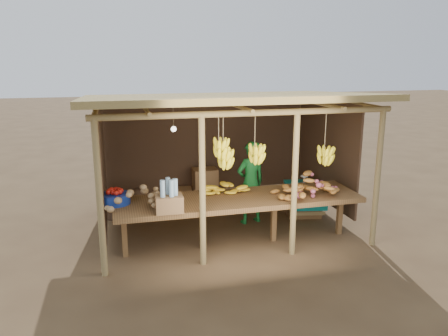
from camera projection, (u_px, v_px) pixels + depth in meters
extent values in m
plane|color=brown|center=(224.00, 223.00, 8.00)|extent=(60.00, 60.00, 0.00)
cylinder|color=olive|center=(100.00, 200.00, 5.82)|extent=(0.09, 0.09, 2.20)
cylinder|color=olive|center=(377.00, 179.00, 6.83)|extent=(0.09, 0.09, 2.20)
cylinder|color=olive|center=(103.00, 154.00, 8.64)|extent=(0.09, 0.09, 2.20)
cylinder|color=olive|center=(299.00, 144.00, 9.65)|extent=(0.09, 0.09, 2.20)
cylinder|color=olive|center=(202.00, 192.00, 6.16)|extent=(0.09, 0.09, 2.20)
cylinder|color=olive|center=(294.00, 185.00, 6.49)|extent=(0.09, 0.09, 2.20)
cylinder|color=olive|center=(251.00, 113.00, 6.06)|extent=(4.40, 0.09, 0.09)
cylinder|color=olive|center=(206.00, 96.00, 8.88)|extent=(4.40, 0.09, 0.09)
cube|color=#A2894B|center=(224.00, 98.00, 7.45)|extent=(4.70, 3.50, 0.28)
cube|color=#4B3423|center=(206.00, 144.00, 9.10)|extent=(4.20, 0.04, 1.98)
cube|color=#4B3423|center=(102.00, 163.00, 7.40)|extent=(0.04, 2.40, 1.98)
cube|color=#4B3423|center=(326.00, 151.00, 8.40)|extent=(0.04, 2.40, 1.98)
cube|color=brown|center=(239.00, 200.00, 6.93)|extent=(3.90, 1.05, 0.08)
cube|color=brown|center=(124.00, 234.00, 6.59)|extent=(0.08, 0.08, 0.72)
cube|color=brown|center=(202.00, 227.00, 6.88)|extent=(0.08, 0.08, 0.72)
cube|color=brown|center=(274.00, 220.00, 7.17)|extent=(0.08, 0.08, 0.72)
cube|color=brown|center=(340.00, 214.00, 7.46)|extent=(0.08, 0.08, 0.72)
cylinder|color=navy|center=(115.00, 199.00, 6.60)|extent=(0.45, 0.45, 0.16)
cube|color=olive|center=(169.00, 203.00, 6.24)|extent=(0.40, 0.32, 0.25)
imported|color=#176827|center=(251.00, 183.00, 7.89)|extent=(0.62, 0.48, 1.52)
cube|color=brown|center=(303.00, 201.00, 8.39)|extent=(0.71, 0.64, 0.57)
cube|color=#0B827F|center=(304.00, 185.00, 8.32)|extent=(0.79, 0.72, 0.06)
cube|color=olive|center=(205.00, 196.00, 8.93)|extent=(0.49, 0.39, 0.38)
cube|color=olive|center=(205.00, 178.00, 8.84)|extent=(0.49, 0.39, 0.38)
cube|color=olive|center=(180.00, 198.00, 8.80)|extent=(0.49, 0.39, 0.38)
ellipsoid|color=#4B3423|center=(115.00, 203.00, 8.22)|extent=(0.49, 0.49, 0.67)
ellipsoid|color=#4B3423|center=(140.00, 201.00, 8.33)|extent=(0.49, 0.49, 0.67)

